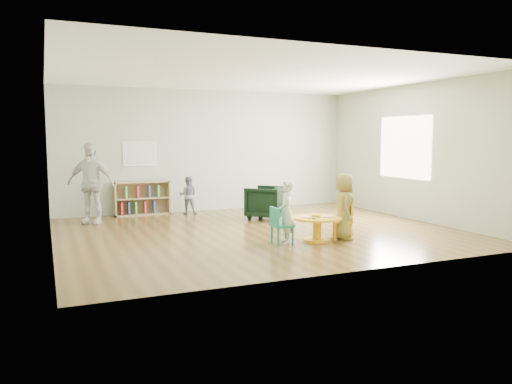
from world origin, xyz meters
TOP-DOWN VIEW (x-y plane):
  - room at (0.01, 0.00)m, footprint 7.10×7.00m
  - activity_table at (0.54, -1.15)m, footprint 0.80×0.80m
  - kid_chair_left at (-0.12, -1.09)m, footprint 0.32×0.32m
  - kid_chair_right at (1.06, -1.18)m, footprint 0.43×0.43m
  - bookshelf at (-1.61, 2.86)m, footprint 1.20×0.30m
  - alphabet_poster at (-1.60, 2.98)m, footprint 0.74×0.01m
  - armchair at (0.71, 1.24)m, footprint 1.07×1.07m
  - child_left at (-0.01, -1.12)m, footprint 0.36×0.44m
  - child_right at (1.02, -1.20)m, footprint 0.53×0.63m
  - toddler at (-0.63, 2.56)m, footprint 0.50×0.45m
  - adult_caretaker at (-2.73, 2.10)m, footprint 1.02×0.80m

SIDE VIEW (x-z plane):
  - activity_table at x=0.54m, z-range 0.06..0.50m
  - kid_chair_left at x=-0.12m, z-range 0.02..0.61m
  - kid_chair_right at x=1.06m, z-range 0.02..0.62m
  - armchair at x=0.71m, z-range 0.00..0.70m
  - bookshelf at x=-1.61m, z-range -0.01..0.74m
  - toddler at x=-0.63m, z-range 0.00..0.84m
  - child_left at x=-0.01m, z-range 0.00..1.03m
  - child_right at x=1.02m, z-range 0.00..1.11m
  - adult_caretaker at x=-2.73m, z-range 0.00..1.61m
  - alphabet_poster at x=-1.60m, z-range 1.08..1.62m
  - room at x=0.01m, z-range 0.49..3.29m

